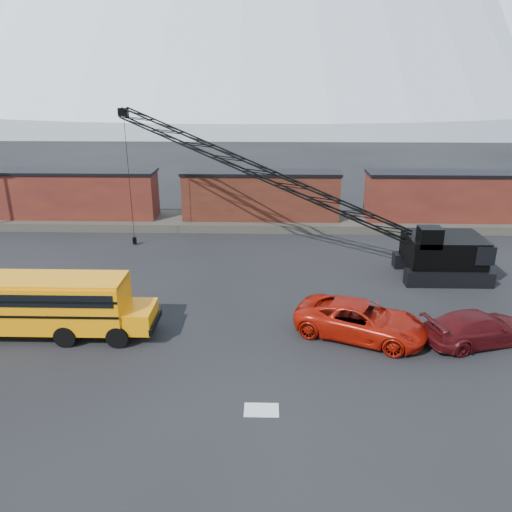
{
  "coord_description": "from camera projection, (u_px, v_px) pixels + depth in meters",
  "views": [
    {
      "loc": [
        0.72,
        -20.71,
        12.75
      ],
      "look_at": [
        0.02,
        5.87,
        3.0
      ],
      "focal_mm": 35.0,
      "sensor_mm": 36.0,
      "label": 1
    }
  ],
  "objects": [
    {
      "name": "school_bus",
      "position": [
        35.0,
        303.0,
        25.3
      ],
      "size": [
        11.65,
        2.65,
        3.19
      ],
      "color": "orange",
      "rests_on": "ground"
    },
    {
      "name": "boxcar_west_near",
      "position": [
        79.0,
        194.0,
        43.94
      ],
      "size": [
        13.7,
        3.1,
        4.17
      ],
      "color": "#451613",
      "rests_on": "gravel_berm"
    },
    {
      "name": "maroon_suv",
      "position": [
        478.0,
        328.0,
        24.85
      ],
      "size": [
        6.11,
        3.89,
        1.65
      ],
      "primitive_type": "imported",
      "rotation": [
        0.0,
        0.0,
        1.87
      ],
      "color": "#460C0F",
      "rests_on": "ground"
    },
    {
      "name": "boxcar_east_near",
      "position": [
        445.0,
        196.0,
        43.14
      ],
      "size": [
        13.7,
        3.1,
        4.17
      ],
      "color": "#451613",
      "rests_on": "gravel_berm"
    },
    {
      "name": "snow_patch",
      "position": [
        261.0,
        410.0,
        20.08
      ],
      "size": [
        1.4,
        0.9,
        0.02
      ],
      "primitive_type": "cube",
      "color": "silver",
      "rests_on": "ground"
    },
    {
      "name": "red_pickup",
      "position": [
        361.0,
        320.0,
        25.42
      ],
      "size": [
        7.31,
        5.4,
        1.85
      ],
      "primitive_type": "imported",
      "rotation": [
        0.0,
        0.0,
        1.17
      ],
      "color": "#A81508",
      "rests_on": "ground"
    },
    {
      "name": "gravel_berm",
      "position": [
        261.0,
        222.0,
        44.37
      ],
      "size": [
        120.0,
        5.0,
        0.7
      ],
      "primitive_type": "cube",
      "color": "#4B483E",
      "rests_on": "ground"
    },
    {
      "name": "ground",
      "position": [
        252.0,
        357.0,
        23.85
      ],
      "size": [
        160.0,
        160.0,
        0.0
      ],
      "primitive_type": "plane",
      "color": "black",
      "rests_on": "ground"
    },
    {
      "name": "boxcar_mid",
      "position": [
        261.0,
        195.0,
        43.54
      ],
      "size": [
        13.7,
        3.1,
        4.17
      ],
      "color": "#532117",
      "rests_on": "gravel_berm"
    },
    {
      "name": "crawler_crane",
      "position": [
        267.0,
        175.0,
        34.35
      ],
      "size": [
        25.33,
        8.47,
        10.62
      ],
      "color": "black",
      "rests_on": "ground"
    }
  ]
}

